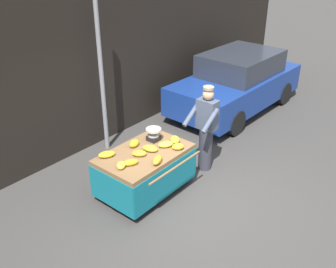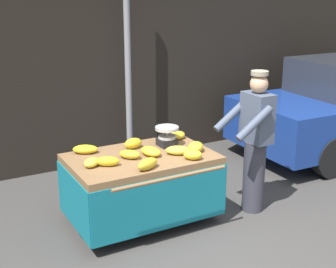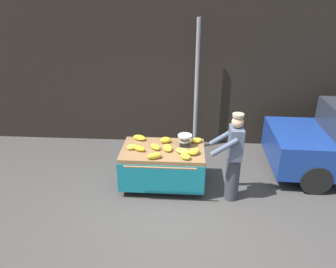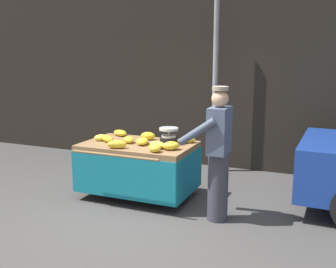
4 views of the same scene
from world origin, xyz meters
The scene contains 17 objects.
ground_plane centered at (0.00, 0.00, 0.00)m, with size 60.00×60.00×0.00m, color #423F3D.
back_wall centered at (0.00, 3.05, 1.81)m, with size 16.00×0.24×3.63m, color black.
street_pole centered at (0.24, 2.61, 1.55)m, with size 0.09×0.09×3.10m, color gray.
banana_cart centered at (-0.40, 0.88, 0.59)m, with size 1.63×1.23×0.82m.
weighing_scale centered at (0.02, 1.04, 0.93)m, with size 0.28×0.28×0.24m.
banana_bunch_0 centered at (-0.55, 0.86, 0.86)m, with size 0.15×0.24×0.10m, color gold.
banana_bunch_1 centered at (-1.00, 0.83, 0.86)m, with size 0.14×0.21×0.10m, color yellow.
banana_bunch_2 centered at (-0.92, 1.26, 0.86)m, with size 0.17×0.28×0.10m, color gold.
banana_bunch_3 centered at (-0.52, 0.47, 0.88)m, with size 0.12×0.27×0.12m, color gold.
banana_bunch_4 centered at (-0.31, 0.83, 0.87)m, with size 0.17×0.28×0.10m, color yellow.
banana_bunch_5 centered at (0.25, 1.20, 0.87)m, with size 0.16×0.22×0.10m, color yellow.
banana_bunch_6 centered at (0.20, 0.69, 0.87)m, with size 0.17×0.24×0.12m, color yellow.
banana_bunch_7 centered at (-0.37, 1.15, 0.88)m, with size 0.14×0.22×0.12m, color gold.
banana_bunch_8 centered at (0.04, 0.50, 0.87)m, with size 0.15×0.21×0.11m, color yellow.
banana_bunch_9 centered at (-0.85, 0.76, 0.87)m, with size 0.12×0.26×0.10m, color gold.
banana_bunch_10 centered at (-0.02, 0.72, 0.86)m, with size 0.16×0.27×0.10m, color yellow.
vendor_person centered at (0.90, 0.51, 0.87)m, with size 0.58×0.51×1.71m.
Camera 2 is at (-2.56, -3.63, 2.62)m, focal length 50.84 mm.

